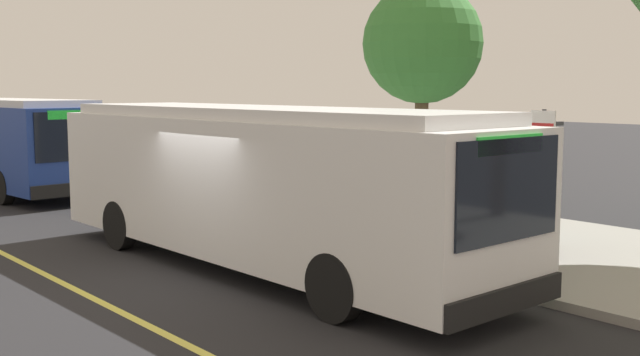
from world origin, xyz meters
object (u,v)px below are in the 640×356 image
(waiting_bench, at_px, (478,215))
(route_sign_post, at_px, (542,171))
(pedestrian_commuter, at_px, (485,207))
(transit_bus_main, at_px, (260,181))

(waiting_bench, relative_size, route_sign_post, 0.57)
(waiting_bench, relative_size, pedestrian_commuter, 0.95)
(transit_bus_main, bearing_deg, route_sign_post, 31.91)
(transit_bus_main, height_order, route_sign_post, same)
(transit_bus_main, relative_size, pedestrian_commuter, 6.39)
(transit_bus_main, distance_m, waiting_bench, 4.95)
(transit_bus_main, bearing_deg, waiting_bench, 74.59)
(transit_bus_main, xyz_separation_m, waiting_bench, (1.29, 4.68, -0.98))
(transit_bus_main, distance_m, route_sign_post, 4.92)
(transit_bus_main, height_order, pedestrian_commuter, transit_bus_main)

